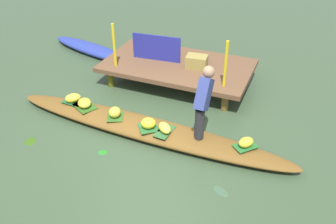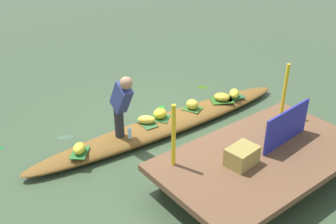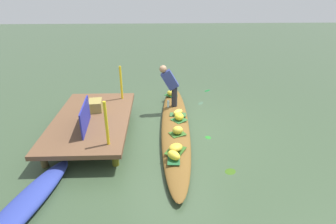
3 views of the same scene
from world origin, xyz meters
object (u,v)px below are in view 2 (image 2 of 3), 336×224
banana_bunch_5 (192,104)px  produce_crate (242,156)px  vendor_boat (168,124)px  banana_bunch_2 (160,113)px  banana_bunch_4 (147,120)px  banana_bunch_1 (222,97)px  vendor_person (121,102)px  banana_bunch_3 (234,94)px  banana_bunch_0 (79,148)px  market_banner (287,126)px  water_bottle (130,133)px

banana_bunch_5 → produce_crate: bearing=67.0°
vendor_boat → banana_bunch_2: 0.25m
banana_bunch_2 → banana_bunch_4: banana_bunch_2 is taller
banana_bunch_1 → vendor_person: 2.40m
banana_bunch_2 → banana_bunch_4: size_ratio=0.82×
banana_bunch_3 → produce_crate: (1.86, 1.89, 0.28)m
vendor_boat → vendor_person: bearing=7.0°
banana_bunch_2 → banana_bunch_3: size_ratio=0.86×
banana_bunch_1 → banana_bunch_0: bearing=-0.8°
banana_bunch_1 → banana_bunch_4: 1.73m
banana_bunch_1 → produce_crate: 2.52m
market_banner → banana_bunch_2: bearing=-74.5°
banana_bunch_2 → produce_crate: bearing=85.9°
banana_bunch_1 → banana_bunch_5: banana_bunch_5 is taller
produce_crate → banana_bunch_0: bearing=-52.4°
vendor_boat → banana_bunch_1: (-1.31, 0.07, 0.19)m
banana_bunch_3 → vendor_person: bearing=-0.8°
banana_bunch_3 → market_banner: size_ratio=0.27×
banana_bunch_1 → banana_bunch_4: size_ratio=1.01×
vendor_boat → banana_bunch_1: banana_bunch_1 is taller
vendor_boat → produce_crate: size_ratio=12.40×
banana_bunch_0 → produce_crate: 2.53m
banana_bunch_4 → market_banner: bearing=117.2°
banana_bunch_5 → vendor_person: size_ratio=0.21×
banana_bunch_5 → market_banner: 2.10m
banana_bunch_3 → banana_bunch_5: 1.01m
banana_bunch_3 → water_bottle: size_ratio=1.57×
banana_bunch_1 → vendor_person: (2.32, 0.02, 0.60)m
banana_bunch_2 → market_banner: size_ratio=0.24×
vendor_person → banana_bunch_2: bearing=-168.0°
banana_bunch_0 → produce_crate: size_ratio=0.61×
banana_bunch_1 → vendor_boat: bearing=-3.1°
vendor_boat → produce_crate: produce_crate is taller
water_bottle → banana_bunch_1: bearing=-178.1°
banana_bunch_0 → market_banner: size_ratio=0.25×
banana_bunch_2 → market_banner: market_banner is taller
vendor_boat → banana_bunch_5: 0.64m
vendor_boat → water_bottle: 0.96m
banana_bunch_5 → market_banner: market_banner is taller
banana_bunch_2 → market_banner: 2.32m
market_banner → produce_crate: bearing=-6.0°
vendor_boat → banana_bunch_1: 1.33m
banana_bunch_3 → banana_bunch_4: size_ratio=0.96×
vendor_boat → banana_bunch_5: banana_bunch_5 is taller
banana_bunch_3 → water_bottle: bearing=0.4°
banana_bunch_3 → water_bottle: (2.53, 0.02, 0.00)m
vendor_person → produce_crate: 2.09m
vendor_person → banana_bunch_4: bearing=-162.8°
vendor_person → market_banner: (-1.69, 1.95, -0.15)m
banana_bunch_4 → water_bottle: water_bottle is taller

